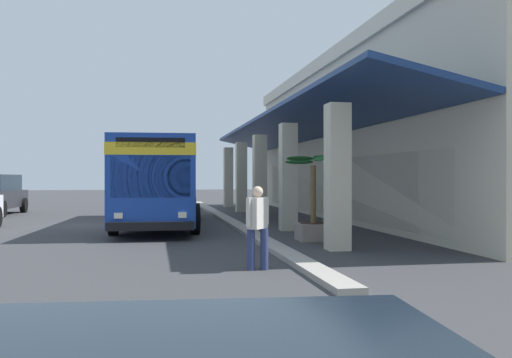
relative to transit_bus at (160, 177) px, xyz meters
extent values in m
plane|color=#38383A|center=(-0.39, 6.29, -1.85)|extent=(120.00, 120.00, 0.00)
cube|color=#9E998E|center=(-1.90, 2.79, -1.79)|extent=(30.34, 0.50, 0.12)
cube|color=beige|center=(-1.90, 12.49, 1.49)|extent=(25.28, 10.51, 6.69)
cube|color=beige|center=(-1.90, 12.49, 5.14)|extent=(25.58, 10.81, 0.60)
cube|color=beige|center=(-12.02, 4.31, -0.01)|extent=(0.55, 0.55, 3.68)
cube|color=beige|center=(-6.96, 4.31, -0.01)|extent=(0.55, 0.55, 3.68)
cube|color=beige|center=(-1.90, 4.31, -0.01)|extent=(0.55, 0.55, 3.68)
cube|color=beige|center=(3.15, 4.31, -0.01)|extent=(0.55, 0.55, 3.68)
cube|color=beige|center=(8.21, 4.31, -0.01)|extent=(0.55, 0.55, 3.68)
cube|color=navy|center=(-1.90, 5.64, 2.18)|extent=(25.28, 3.16, 0.82)
cube|color=#19232D|center=(-1.90, 7.28, -0.45)|extent=(21.23, 0.08, 2.40)
cube|color=#193D9E|center=(0.05, 0.00, -0.13)|extent=(11.13, 3.17, 2.75)
cube|color=yellow|center=(0.05, 0.00, 0.80)|extent=(11.15, 3.20, 0.36)
cube|color=#19232D|center=(-0.25, 0.01, 0.10)|extent=(9.37, 3.10, 0.90)
cube|color=#19232D|center=(5.51, -0.32, 0.00)|extent=(0.19, 2.24, 1.20)
cube|color=black|center=(5.52, -0.32, 0.97)|extent=(0.17, 1.94, 0.28)
cube|color=black|center=(5.64, -0.32, -1.40)|extent=(0.34, 2.46, 0.24)
cube|color=silver|center=(5.61, 0.57, -1.10)|extent=(0.07, 0.24, 0.16)
cube|color=silver|center=(5.51, -1.21, -1.10)|extent=(0.07, 0.24, 0.16)
cube|color=silver|center=(-1.44, 0.08, 1.37)|extent=(2.50, 1.92, 0.24)
cylinder|color=black|center=(3.75, 1.06, -1.35)|extent=(1.00, 0.30, 1.00)
cylinder|color=black|center=(3.60, -1.48, -1.35)|extent=(1.00, 0.30, 1.00)
cylinder|color=black|center=(-2.95, 1.45, -1.35)|extent=(1.00, 0.30, 1.00)
cylinder|color=black|center=(-3.09, -1.10, -1.35)|extent=(1.00, 0.30, 1.00)
cylinder|color=black|center=(-5.34, -7.09, -1.47)|extent=(0.76, 0.26, 0.76)
cylinder|color=black|center=(-8.60, -6.89, -1.47)|extent=(0.76, 0.26, 0.76)
cylinder|color=navy|center=(10.69, 1.92, -1.44)|extent=(0.16, 0.16, 0.82)
cylinder|color=navy|center=(10.69, 1.65, -1.44)|extent=(0.16, 0.16, 0.82)
cube|color=silver|center=(10.69, 1.79, -0.73)|extent=(0.51, 0.47, 0.61)
sphere|color=beige|center=(10.69, 1.79, -0.31)|extent=(0.22, 0.22, 0.22)
cylinder|color=silver|center=(10.50, 2.01, -0.70)|extent=(0.09, 0.09, 0.55)
cylinder|color=silver|center=(10.88, 1.57, -0.70)|extent=(0.09, 0.09, 0.55)
cube|color=gray|center=(6.11, 4.31, -1.61)|extent=(0.89, 0.89, 0.50)
cylinder|color=#332319|center=(6.11, 4.31, -1.35)|extent=(0.76, 0.76, 0.02)
cylinder|color=brown|center=(6.11, 4.31, -0.52)|extent=(0.16, 0.16, 1.68)
ellipsoid|color=#195123|center=(6.51, 4.39, 0.50)|extent=(0.84, 0.37, 0.18)
ellipsoid|color=#195123|center=(6.12, 4.67, 0.58)|extent=(0.23, 0.71, 0.15)
ellipsoid|color=#195123|center=(5.74, 4.70, 0.55)|extent=(0.90, 0.92, 0.18)
ellipsoid|color=#195123|center=(5.76, 3.98, 0.43)|extent=(0.84, 0.82, 0.17)
ellipsoid|color=#195123|center=(6.25, 3.88, 0.52)|extent=(0.48, 0.93, 0.18)
camera|label=1|loc=(21.08, -0.22, -0.03)|focal=37.72mm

